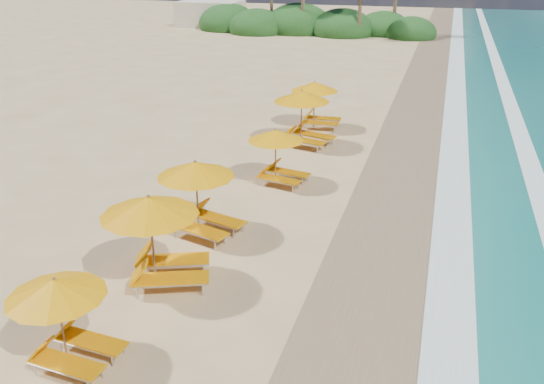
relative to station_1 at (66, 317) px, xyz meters
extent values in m
plane|color=tan|center=(2.17, 7.45, -1.16)|extent=(160.00, 160.00, 0.00)
cube|color=#8D7354|center=(6.17, 7.45, -1.16)|extent=(4.00, 160.00, 0.01)
cube|color=white|center=(7.67, 7.45, -1.13)|extent=(1.20, 160.00, 0.01)
cylinder|color=olive|center=(-0.16, 0.01, -0.17)|extent=(0.05, 0.05, 1.99)
cone|color=orange|center=(-0.16, 0.01, 0.66)|extent=(2.19, 2.19, 0.40)
sphere|color=olive|center=(-0.16, 0.01, 0.88)|extent=(0.07, 0.07, 0.07)
cylinder|color=olive|center=(0.19, 3.38, 0.05)|extent=(0.06, 0.06, 2.44)
cone|color=orange|center=(0.19, 3.38, 1.06)|extent=(3.26, 3.26, 0.49)
sphere|color=olive|center=(0.19, 3.38, 1.34)|extent=(0.09, 0.09, 0.09)
cylinder|color=olive|center=(0.08, 6.45, -0.02)|extent=(0.06, 0.06, 2.29)
cone|color=orange|center=(0.08, 6.45, 0.93)|extent=(2.88, 2.88, 0.46)
sphere|color=olive|center=(0.08, 6.45, 1.19)|extent=(0.08, 0.08, 0.08)
cylinder|color=olive|center=(1.19, 11.13, -0.15)|extent=(0.05, 0.05, 2.03)
cone|color=orange|center=(1.19, 11.13, 0.69)|extent=(2.45, 2.45, 0.41)
sphere|color=olive|center=(1.19, 11.13, 0.92)|extent=(0.07, 0.07, 0.07)
cylinder|color=olive|center=(0.97, 15.89, 0.05)|extent=(0.06, 0.06, 2.43)
cone|color=orange|center=(0.97, 15.89, 1.06)|extent=(3.07, 3.07, 0.49)
sphere|color=olive|center=(0.97, 15.89, 1.33)|extent=(0.09, 0.09, 0.09)
cylinder|color=olive|center=(0.90, 18.76, -0.05)|extent=(0.06, 0.06, 2.23)
cone|color=orange|center=(0.90, 18.76, 0.88)|extent=(2.43, 2.43, 0.45)
sphere|color=olive|center=(0.90, 18.76, 1.13)|extent=(0.08, 0.08, 0.08)
ellipsoid|color=#163D14|center=(-3.83, 52.45, -0.54)|extent=(6.40, 6.40, 4.16)
ellipsoid|color=#163D14|center=(-8.83, 53.45, -0.46)|extent=(7.20, 7.20, 4.68)
ellipsoid|color=#163D14|center=(-12.83, 51.45, -0.58)|extent=(6.00, 6.00, 3.90)
ellipsoid|color=#163D14|center=(0.17, 54.45, -0.62)|extent=(5.60, 5.60, 3.64)
ellipsoid|color=#163D14|center=(-16.83, 53.45, -0.52)|extent=(6.60, 6.60, 4.29)
ellipsoid|color=#163D14|center=(3.17, 52.45, -0.68)|extent=(5.00, 5.00, 3.25)
cylinder|color=brown|center=(-1.83, 50.45, 1.34)|extent=(0.36, 0.36, 5.00)
cylinder|color=brown|center=(-7.83, 51.45, 1.64)|extent=(0.36, 0.36, 5.60)
cylinder|color=brown|center=(-11.83, 53.45, 1.94)|extent=(0.36, 0.36, 6.20)
cylinder|color=brown|center=(1.17, 54.45, 2.24)|extent=(0.36, 0.36, 6.80)
cube|color=beige|center=(-19.83, 55.45, 0.24)|extent=(7.00, 5.00, 2.80)
camera|label=1|loc=(6.90, -8.16, 6.94)|focal=37.72mm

